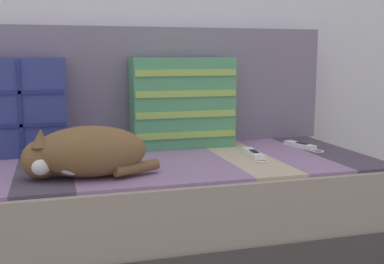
% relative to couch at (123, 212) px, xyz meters
% --- Properties ---
extents(couch, '(1.85, 0.80, 0.37)m').
position_rel_couch_xyz_m(couch, '(0.00, 0.00, 0.00)').
color(couch, '#3D3838').
rests_on(couch, ground_plane).
extents(sofa_backrest, '(1.81, 0.14, 0.47)m').
position_rel_couch_xyz_m(sofa_backrest, '(-0.00, 0.33, 0.42)').
color(sofa_backrest, slate).
rests_on(sofa_backrest, couch).
extents(throw_pillow_striped, '(0.40, 0.14, 0.35)m').
position_rel_couch_xyz_m(throw_pillow_striped, '(0.27, 0.18, 0.37)').
color(throw_pillow_striped, '#4C9366').
rests_on(throw_pillow_striped, couch).
extents(sleeping_cat, '(0.41, 0.20, 0.15)m').
position_rel_couch_xyz_m(sleeping_cat, '(-0.15, -0.21, 0.26)').
color(sleeping_cat, brown).
rests_on(sleeping_cat, couch).
extents(game_remote_near, '(0.06, 0.20, 0.02)m').
position_rel_couch_xyz_m(game_remote_near, '(0.46, -0.07, 0.20)').
color(game_remote_near, white).
rests_on(game_remote_near, couch).
extents(game_remote_far, '(0.09, 0.20, 0.02)m').
position_rel_couch_xyz_m(game_remote_far, '(0.71, 0.02, 0.20)').
color(game_remote_far, white).
rests_on(game_remote_far, couch).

